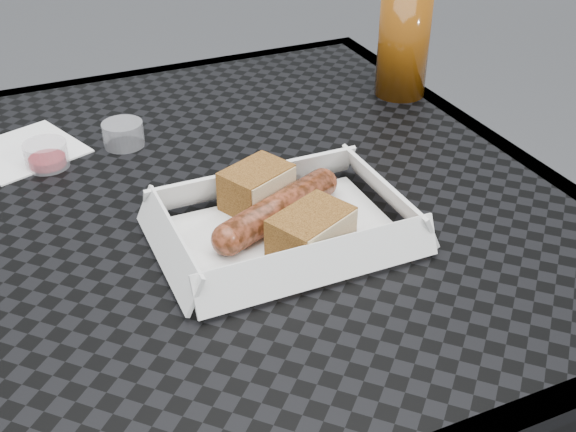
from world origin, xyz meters
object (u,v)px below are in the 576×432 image
object	(u,v)px
patio_table	(201,255)
food_tray	(284,234)
drink_glass	(403,44)
bratwurst	(278,209)

from	to	relation	value
patio_table	food_tray	xyz separation A→B (m)	(0.06, -0.10, 0.08)
drink_glass	food_tray	bearing A→B (deg)	-138.26
food_tray	bratwurst	bearing A→B (deg)	84.84
bratwurst	drink_glass	xyz separation A→B (m)	(0.29, 0.24, 0.05)
food_tray	bratwurst	xyz separation A→B (m)	(0.00, 0.02, 0.02)
food_tray	bratwurst	size ratio (longest dim) A/B	1.36
food_tray	bratwurst	world-z (taller)	bratwurst
drink_glass	bratwurst	bearing A→B (deg)	-140.25
patio_table	food_tray	size ratio (longest dim) A/B	3.64
patio_table	food_tray	distance (m)	0.14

